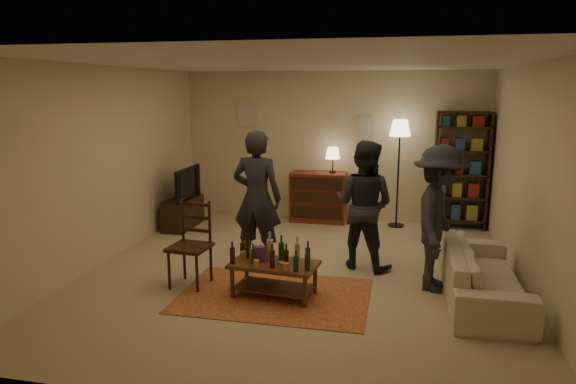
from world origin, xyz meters
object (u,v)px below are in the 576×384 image
(bookshelf, at_px, (461,169))
(sofa, at_px, (483,274))
(coffee_table, at_px, (273,265))
(dresser, at_px, (319,196))
(floor_lamp, at_px, (400,136))
(person_right, at_px, (364,205))
(tv_stand, at_px, (183,206))
(person_left, at_px, (257,198))
(dining_chair, at_px, (192,240))
(person_by_sofa, at_px, (439,218))

(bookshelf, bearing_deg, sofa, -90.82)
(coffee_table, bearing_deg, dresser, 90.43)
(floor_lamp, xyz_separation_m, person_right, (-0.43, -2.24, -0.73))
(tv_stand, distance_m, person_left, 2.45)
(dresser, distance_m, bookshelf, 2.50)
(dining_chair, xyz_separation_m, bookshelf, (3.48, 3.44, 0.47))
(coffee_table, distance_m, person_left, 1.29)
(tv_stand, relative_size, dresser, 0.78)
(bookshelf, height_order, sofa, bookshelf)
(coffee_table, xyz_separation_m, person_by_sofa, (1.87, 0.64, 0.50))
(tv_stand, height_order, floor_lamp, floor_lamp)
(sofa, bearing_deg, tv_stand, 64.66)
(dining_chair, bearing_deg, tv_stand, 121.49)
(bookshelf, bearing_deg, person_by_sofa, -100.44)
(tv_stand, height_order, person_left, person_left)
(coffee_table, relative_size, sofa, 0.50)
(coffee_table, relative_size, dining_chair, 0.99)
(dining_chair, height_order, person_by_sofa, person_by_sofa)
(floor_lamp, xyz_separation_m, sofa, (1.00, -3.05, -1.29))
(coffee_table, bearing_deg, bookshelf, 56.24)
(person_by_sofa, bearing_deg, coffee_table, 119.07)
(dining_chair, xyz_separation_m, sofa, (3.43, 0.26, -0.26))
(bookshelf, height_order, person_by_sofa, bookshelf)
(coffee_table, bearing_deg, person_by_sofa, 19.06)
(coffee_table, relative_size, tv_stand, 0.99)
(floor_lamp, distance_m, sofa, 3.46)
(bookshelf, xyz_separation_m, person_by_sofa, (-0.55, -2.96, -0.15))
(coffee_table, xyz_separation_m, person_right, (0.94, 1.24, 0.49))
(dining_chair, bearing_deg, bookshelf, 50.04)
(dining_chair, bearing_deg, sofa, 9.73)
(dresser, height_order, sofa, dresser)
(sofa, relative_size, person_left, 1.12)
(dining_chair, relative_size, sofa, 0.51)
(sofa, bearing_deg, coffee_table, 100.23)
(coffee_table, distance_m, person_by_sofa, 2.04)
(coffee_table, bearing_deg, dining_chair, 171.36)
(tv_stand, bearing_deg, sofa, -25.34)
(person_left, distance_m, person_right, 1.44)
(coffee_table, bearing_deg, person_right, 52.81)
(bookshelf, height_order, person_left, bookshelf)
(sofa, bearing_deg, dresser, 37.54)
(dresser, bearing_deg, person_by_sofa, -56.84)
(sofa, relative_size, person_right, 1.21)
(floor_lamp, relative_size, person_left, 1.00)
(person_left, bearing_deg, person_right, -169.23)
(dining_chair, xyz_separation_m, tv_stand, (-1.21, 2.46, -0.18))
(floor_lamp, bearing_deg, person_right, -100.89)
(bookshelf, relative_size, person_by_sofa, 1.15)
(dresser, relative_size, person_by_sofa, 0.77)
(coffee_table, distance_m, sofa, 2.41)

